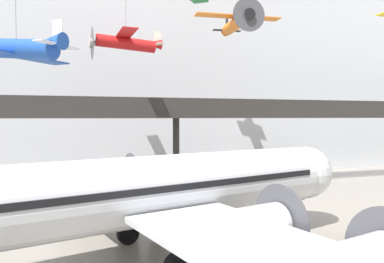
{
  "coord_description": "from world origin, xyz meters",
  "views": [
    {
      "loc": [
        -10.78,
        -13.53,
        7.5
      ],
      "look_at": [
        -2.24,
        12.15,
        6.41
      ],
      "focal_mm": 35.0,
      "sensor_mm": 36.0,
      "label": 1
    }
  ],
  "objects_px": {
    "suspended_plane_blue_trainer": "(17,49)",
    "suspended_plane_orange_highwing": "(237,23)",
    "suspended_plane_red_highwing": "(126,43)",
    "airliner_silver_main": "(142,192)"
  },
  "relations": [
    {
      "from": "suspended_plane_red_highwing",
      "to": "suspended_plane_orange_highwing",
      "type": "relative_size",
      "value": 0.95
    },
    {
      "from": "suspended_plane_red_highwing",
      "to": "airliner_silver_main",
      "type": "bearing_deg",
      "value": 82.5
    },
    {
      "from": "suspended_plane_red_highwing",
      "to": "suspended_plane_blue_trainer",
      "type": "bearing_deg",
      "value": 43.37
    },
    {
      "from": "suspended_plane_red_highwing",
      "to": "suspended_plane_orange_highwing",
      "type": "xyz_separation_m",
      "value": [
        11.85,
        0.24,
        2.89
      ]
    },
    {
      "from": "suspended_plane_red_highwing",
      "to": "suspended_plane_orange_highwing",
      "type": "distance_m",
      "value": 12.2
    },
    {
      "from": "airliner_silver_main",
      "to": "suspended_plane_red_highwing",
      "type": "distance_m",
      "value": 20.92
    },
    {
      "from": "suspended_plane_blue_trainer",
      "to": "airliner_silver_main",
      "type": "bearing_deg",
      "value": 167.46
    },
    {
      "from": "suspended_plane_blue_trainer",
      "to": "suspended_plane_orange_highwing",
      "type": "distance_m",
      "value": 23.0
    },
    {
      "from": "suspended_plane_orange_highwing",
      "to": "airliner_silver_main",
      "type": "bearing_deg",
      "value": -32.13
    },
    {
      "from": "suspended_plane_blue_trainer",
      "to": "suspended_plane_orange_highwing",
      "type": "xyz_separation_m",
      "value": [
        20.52,
        8.87,
        5.43
      ]
    }
  ]
}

